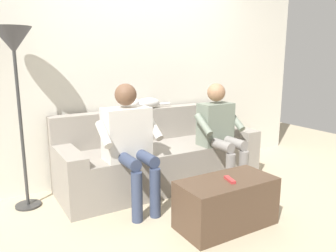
{
  "coord_description": "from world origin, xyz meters",
  "views": [
    {
      "loc": [
        1.78,
        3.06,
        1.44
      ],
      "look_at": [
        0.0,
        0.06,
        0.7
      ],
      "focal_mm": 35.83,
      "sensor_mm": 36.0,
      "label": 1
    }
  ],
  "objects_px": {
    "cat_on_backrest": "(146,103)",
    "floor_lamp": "(14,51)",
    "couch": "(160,158)",
    "remote_red": "(229,180)",
    "person_left_seated": "(220,129)",
    "coffee_table": "(226,203)",
    "person_right_seated": "(130,138)"
  },
  "relations": [
    {
      "from": "person_right_seated",
      "to": "remote_red",
      "type": "bearing_deg",
      "value": 122.87
    },
    {
      "from": "cat_on_backrest",
      "to": "person_left_seated",
      "type": "bearing_deg",
      "value": 130.59
    },
    {
      "from": "person_left_seated",
      "to": "floor_lamp",
      "type": "bearing_deg",
      "value": -14.94
    },
    {
      "from": "person_left_seated",
      "to": "person_right_seated",
      "type": "bearing_deg",
      "value": -1.41
    },
    {
      "from": "coffee_table",
      "to": "remote_red",
      "type": "height_order",
      "value": "remote_red"
    },
    {
      "from": "coffee_table",
      "to": "floor_lamp",
      "type": "relative_size",
      "value": 0.5
    },
    {
      "from": "cat_on_backrest",
      "to": "remote_red",
      "type": "relative_size",
      "value": 3.52
    },
    {
      "from": "coffee_table",
      "to": "remote_red",
      "type": "xyz_separation_m",
      "value": [
        0.0,
        0.03,
        0.22
      ]
    },
    {
      "from": "person_left_seated",
      "to": "floor_lamp",
      "type": "height_order",
      "value": "floor_lamp"
    },
    {
      "from": "couch",
      "to": "person_left_seated",
      "type": "relative_size",
      "value": 1.99
    },
    {
      "from": "coffee_table",
      "to": "person_left_seated",
      "type": "distance_m",
      "value": 1.02
    },
    {
      "from": "remote_red",
      "to": "floor_lamp",
      "type": "distance_m",
      "value": 2.18
    },
    {
      "from": "coffee_table",
      "to": "floor_lamp",
      "type": "height_order",
      "value": "floor_lamp"
    },
    {
      "from": "remote_red",
      "to": "floor_lamp",
      "type": "xyz_separation_m",
      "value": [
        1.4,
        -1.31,
        1.04
      ]
    },
    {
      "from": "person_right_seated",
      "to": "remote_red",
      "type": "distance_m",
      "value": 1.0
    },
    {
      "from": "person_left_seated",
      "to": "person_right_seated",
      "type": "relative_size",
      "value": 0.96
    },
    {
      "from": "remote_red",
      "to": "person_right_seated",
      "type": "bearing_deg",
      "value": 47.98
    },
    {
      "from": "couch",
      "to": "person_right_seated",
      "type": "bearing_deg",
      "value": 35.05
    },
    {
      "from": "person_left_seated",
      "to": "remote_red",
      "type": "xyz_separation_m",
      "value": [
        0.54,
        0.79,
        -0.22
      ]
    },
    {
      "from": "couch",
      "to": "cat_on_backrest",
      "type": "relative_size",
      "value": 4.39
    },
    {
      "from": "couch",
      "to": "floor_lamp",
      "type": "height_order",
      "value": "floor_lamp"
    },
    {
      "from": "couch",
      "to": "remote_red",
      "type": "height_order",
      "value": "couch"
    },
    {
      "from": "couch",
      "to": "coffee_table",
      "type": "bearing_deg",
      "value": 90.0
    },
    {
      "from": "person_right_seated",
      "to": "cat_on_backrest",
      "type": "distance_m",
      "value": 0.84
    },
    {
      "from": "couch",
      "to": "coffee_table",
      "type": "relative_size",
      "value": 2.71
    },
    {
      "from": "cat_on_backrest",
      "to": "coffee_table",
      "type": "bearing_deg",
      "value": 91.39
    },
    {
      "from": "person_left_seated",
      "to": "floor_lamp",
      "type": "xyz_separation_m",
      "value": [
        1.94,
        -0.52,
        0.83
      ]
    },
    {
      "from": "couch",
      "to": "remote_red",
      "type": "distance_m",
      "value": 1.2
    },
    {
      "from": "cat_on_backrest",
      "to": "floor_lamp",
      "type": "height_order",
      "value": "floor_lamp"
    },
    {
      "from": "coffee_table",
      "to": "remote_red",
      "type": "relative_size",
      "value": 5.71
    },
    {
      "from": "person_left_seated",
      "to": "coffee_table",
      "type": "bearing_deg",
      "value": 54.88
    },
    {
      "from": "coffee_table",
      "to": "cat_on_backrest",
      "type": "height_order",
      "value": "cat_on_backrest"
    }
  ]
}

